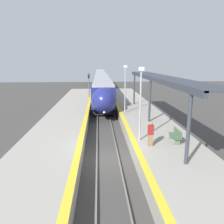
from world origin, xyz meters
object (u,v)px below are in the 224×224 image
object	(u,v)px
person_waiting	(151,134)
lamppost_near	(141,99)
platform_bench	(176,135)
railway_signal	(89,85)
lamppost_mid	(125,86)
train	(101,80)

from	to	relation	value
person_waiting	lamppost_near	distance (m)	2.41
platform_bench	railway_signal	world-z (taller)	railway_signal
platform_bench	lamppost_mid	world-z (taller)	lamppost_mid
person_waiting	lamppost_mid	world-z (taller)	lamppost_mid
person_waiting	lamppost_near	xyz separation A→B (m)	(-0.50, 1.16, 2.06)
lamppost_mid	person_waiting	bearing A→B (deg)	-87.08
person_waiting	lamppost_near	bearing A→B (deg)	113.24
lamppost_near	railway_signal	bearing A→B (deg)	102.05
railway_signal	train	bearing A→B (deg)	83.28
platform_bench	train	bearing A→B (deg)	96.99
person_waiting	platform_bench	bearing A→B (deg)	18.81
platform_bench	lamppost_near	distance (m)	3.46
platform_bench	lamppost_near	world-z (taller)	lamppost_near
train	platform_bench	size ratio (longest dim) A/B	40.66
train	railway_signal	bearing A→B (deg)	-96.72
train	railway_signal	xyz separation A→B (m)	(-2.05, -17.41, 0.58)
railway_signal	lamppost_mid	distance (m)	12.43
person_waiting	railway_signal	size ratio (longest dim) A/B	0.35
railway_signal	lamppost_near	size ratio (longest dim) A/B	0.92
platform_bench	lamppost_mid	size ratio (longest dim) A/B	0.30
railway_signal	lamppost_mid	world-z (taller)	lamppost_mid
train	person_waiting	size ratio (longest dim) A/B	37.14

